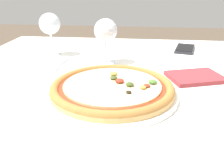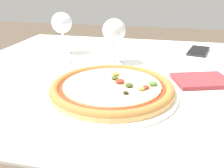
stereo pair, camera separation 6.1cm
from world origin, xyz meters
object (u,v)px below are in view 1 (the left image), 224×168
object	(u,v)px
wine_glass_far_left	(50,25)
pizza_plate	(112,89)
fork	(59,65)
cell_phone	(185,49)
dining_table	(136,98)
wine_glass_far_right	(105,32)

from	to	relation	value
wine_glass_far_left	pizza_plate	bearing A→B (deg)	-51.30
fork	cell_phone	xyz separation A→B (m)	(0.45, 0.25, 0.00)
dining_table	cell_phone	size ratio (longest dim) A/B	7.63
dining_table	pizza_plate	distance (m)	0.22
wine_glass_far_right	cell_phone	size ratio (longest dim) A/B	0.97
pizza_plate	fork	world-z (taller)	pizza_plate
pizza_plate	dining_table	bearing A→B (deg)	71.62
fork	dining_table	bearing A→B (deg)	-6.34
dining_table	wine_glass_far_right	bearing A→B (deg)	147.22
wine_glass_far_left	wine_glass_far_right	bearing A→B (deg)	-19.81
dining_table	wine_glass_far_right	xyz separation A→B (m)	(-0.11, 0.07, 0.20)
cell_phone	wine_glass_far_right	bearing A→B (deg)	-145.23
fork	wine_glass_far_right	xyz separation A→B (m)	(0.15, 0.04, 0.11)
wine_glass_far_right	cell_phone	xyz separation A→B (m)	(0.30, 0.21, -0.10)
dining_table	fork	size ratio (longest dim) A/B	7.05
dining_table	wine_glass_far_right	world-z (taller)	wine_glass_far_right
cell_phone	pizza_plate	bearing A→B (deg)	-118.33
wine_glass_far_right	fork	bearing A→B (deg)	-164.87
dining_table	cell_phone	bearing A→B (deg)	55.98
wine_glass_far_right	cell_phone	distance (m)	0.38
wine_glass_far_left	fork	bearing A→B (deg)	-62.59
pizza_plate	cell_phone	world-z (taller)	pizza_plate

